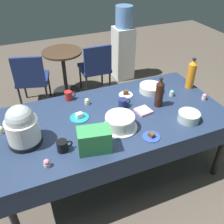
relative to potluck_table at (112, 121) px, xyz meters
The scene contains 25 objects.
ground 0.69m from the potluck_table, ahead, with size 9.00×9.00×0.00m, color brown.
potluck_table is the anchor object (origin of this frame).
frosted_layer_cake 0.22m from the potluck_table, 90.56° to the right, with size 0.31×0.31×0.13m.
slow_cooker 0.84m from the potluck_table, behind, with size 0.28×0.28×0.36m.
glass_salad_bowl 0.72m from the potluck_table, 27.50° to the right, with size 0.20×0.20×0.08m, color #B2C6BC.
ceramic_snack_bowl 0.63m from the potluck_table, 24.90° to the left, with size 0.25×0.25×0.08m, color silver.
dessert_plate_cobalt 0.46m from the potluck_table, 64.32° to the right, with size 0.15×0.15×0.04m.
dessert_plate_white 0.42m from the potluck_table, 46.24° to the left, with size 0.15×0.15×0.06m.
dessert_plate_teal 0.32m from the potluck_table, 162.10° to the left, with size 0.18×0.18×0.05m.
cupcake_cocoa 0.80m from the potluck_table, 150.20° to the right, with size 0.05×0.05×0.07m.
cupcake_mint 0.74m from the potluck_table, ahead, with size 0.05×0.05×0.07m.
cupcake_lemon 1.01m from the potluck_table, ahead, with size 0.05×0.05×0.07m.
cupcake_vanilla 0.34m from the potluck_table, 118.10° to the left, with size 0.05×0.05×0.07m.
cupcake_berry 1.00m from the potluck_table, behind, with size 0.05×0.05×0.07m.
soda_bottle_orange_juice 1.06m from the potluck_table, 10.00° to the left, with size 0.09×0.09×0.35m.
soda_bottle_cola 0.54m from the potluck_table, ahead, with size 0.08×0.08×0.31m.
coffee_mug_navy 0.23m from the potluck_table, 33.61° to the left, with size 0.13×0.09×0.09m.
coffee_mug_black 0.62m from the potluck_table, 153.13° to the right, with size 0.13×0.09×0.09m.
coffee_mug_red 0.55m from the potluck_table, 123.96° to the left, with size 0.12×0.08×0.10m.
soda_carton 0.50m from the potluck_table, 129.98° to the right, with size 0.26×0.16×0.20m, color #338C4C.
paper_napkin_stack 0.32m from the potluck_table, ahead, with size 0.14×0.14×0.02m, color pink.
maroon_chair_left 1.73m from the potluck_table, 109.37° to the left, with size 0.54×0.54×0.85m.
maroon_chair_right 1.68m from the potluck_table, 76.17° to the left, with size 0.45×0.45×0.85m.
round_cafe_table 1.85m from the potluck_table, 91.55° to the left, with size 0.60×0.60×0.72m.
water_cooler 2.26m from the potluck_table, 62.54° to the left, with size 0.32×0.32×1.24m.
Camera 1 is at (-0.74, -1.79, 2.19)m, focal length 40.66 mm.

